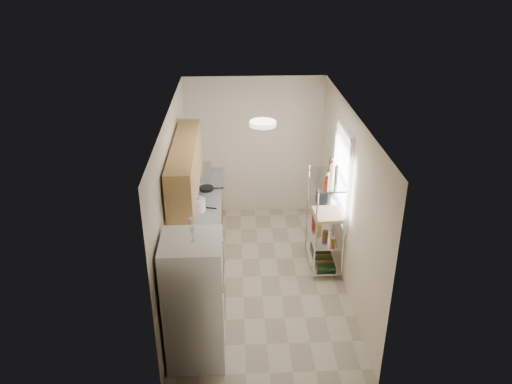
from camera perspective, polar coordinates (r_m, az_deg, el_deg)
room at (r=7.14m, az=0.59°, el=-1.12°), size 2.52×4.42×2.62m
counter_run at (r=7.95m, az=-6.27°, el=-5.25°), size 0.63×3.51×0.90m
upper_cabinets at (r=7.04m, az=-8.05°, el=2.78°), size 0.33×2.20×0.72m
range_hood at (r=7.93m, az=-7.00°, el=2.28°), size 0.50×0.60×0.12m
window at (r=7.51m, az=9.83°, el=2.00°), size 0.06×1.00×1.46m
bakers_rack at (r=7.61m, az=8.04°, el=-1.22°), size 0.45×0.90×1.73m
ceiling_dome at (r=6.37m, az=0.79°, el=7.84°), size 0.34×0.34×0.05m
refrigerator at (r=6.04m, az=-7.03°, el=-12.27°), size 0.69×0.69×1.67m
wine_glass_a at (r=5.66m, az=-7.32°, el=-3.84°), size 0.07×0.07×0.19m
wine_glass_b at (r=5.50m, az=-7.28°, el=-4.75°), size 0.07×0.07×0.19m
rice_cooker at (r=7.78m, az=-6.64°, el=-1.45°), size 0.23×0.23×0.19m
frying_pan_large at (r=7.87m, az=-6.68°, el=-1.69°), size 0.33×0.33×0.05m
frying_pan_small at (r=8.45m, az=-5.69°, el=0.41°), size 0.25×0.25×0.05m
cutting_board at (r=7.47m, az=8.20°, el=-2.49°), size 0.40×0.51×0.03m
espresso_machine at (r=7.88m, az=7.55°, el=0.16°), size 0.18×0.25×0.28m
storage_bag at (r=8.09m, az=6.81°, el=-3.17°), size 0.10×0.13×0.15m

